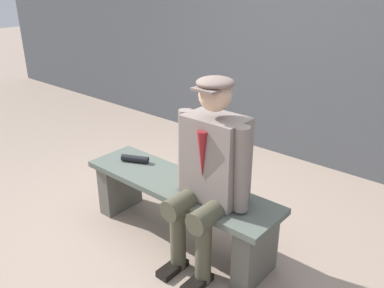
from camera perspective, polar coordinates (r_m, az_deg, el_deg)
The scene contains 5 objects.
ground_plane at distance 3.22m, azimuth -1.90°, elevation -13.35°, with size 30.00×30.00×0.00m, color gray.
bench at distance 3.04m, azimuth -1.99°, elevation -8.37°, with size 1.63×0.44×0.49m.
seated_man at distance 2.60m, azimuth 2.61°, elevation -3.61°, with size 0.58×0.57×1.35m.
rolled_magazine at distance 3.29m, azimuth -8.26°, elevation -2.14°, with size 0.06×0.06×0.23m, color black.
stadium_wall at distance 4.43m, azimuth 16.88°, elevation 12.33°, with size 12.00×0.24×2.32m, color #4F5358.
Camera 1 is at (-1.76, 1.90, 1.91)m, focal length 36.81 mm.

